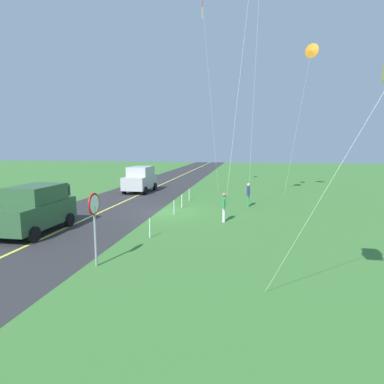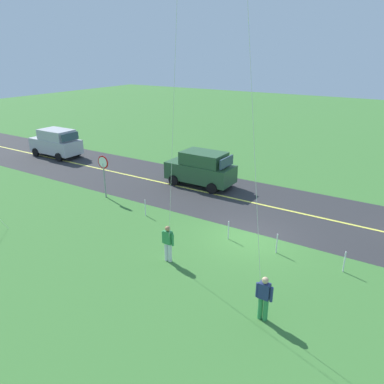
{
  "view_description": "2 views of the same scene",
  "coord_description": "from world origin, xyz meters",
  "px_view_note": "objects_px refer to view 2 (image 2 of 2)",
  "views": [
    {
      "loc": [
        19.55,
        4.99,
        4.14
      ],
      "look_at": [
        1.16,
        1.86,
        1.48
      ],
      "focal_mm": 30.77,
      "sensor_mm": 36.0,
      "label": 1
    },
    {
      "loc": [
        -6.17,
        14.73,
        8.27
      ],
      "look_at": [
        1.88,
        2.08,
        2.56
      ],
      "focal_mm": 35.07,
      "sensor_mm": 36.0,
      "label": 2
    }
  ],
  "objects_px": {
    "stop_sign": "(104,168)",
    "person_adult_companion": "(168,242)",
    "car_suv_foreground": "(201,168)",
    "person_adult_near": "(264,297)",
    "car_parked_east_far": "(56,143)"
  },
  "relations": [
    {
      "from": "person_adult_companion",
      "to": "stop_sign",
      "type": "bearing_deg",
      "value": -134.53
    },
    {
      "from": "stop_sign",
      "to": "person_adult_companion",
      "type": "distance_m",
      "value": 8.39
    },
    {
      "from": "car_parked_east_far",
      "to": "stop_sign",
      "type": "height_order",
      "value": "stop_sign"
    },
    {
      "from": "person_adult_near",
      "to": "car_parked_east_far",
      "type": "bearing_deg",
      "value": 118.97
    },
    {
      "from": "car_suv_foreground",
      "to": "stop_sign",
      "type": "xyz_separation_m",
      "value": [
        3.71,
        4.87,
        0.65
      ]
    },
    {
      "from": "stop_sign",
      "to": "person_adult_near",
      "type": "relative_size",
      "value": 1.6
    },
    {
      "from": "car_suv_foreground",
      "to": "person_adult_companion",
      "type": "distance_m",
      "value": 9.47
    },
    {
      "from": "car_suv_foreground",
      "to": "stop_sign",
      "type": "distance_m",
      "value": 6.15
    },
    {
      "from": "stop_sign",
      "to": "person_adult_companion",
      "type": "xyz_separation_m",
      "value": [
        -7.39,
        3.86,
        -0.94
      ]
    },
    {
      "from": "car_suv_foreground",
      "to": "person_adult_near",
      "type": "relative_size",
      "value": 2.75
    },
    {
      "from": "person_adult_companion",
      "to": "car_parked_east_far",
      "type": "bearing_deg",
      "value": -132.81
    },
    {
      "from": "person_adult_near",
      "to": "person_adult_companion",
      "type": "bearing_deg",
      "value": 127.35
    },
    {
      "from": "person_adult_near",
      "to": "car_suv_foreground",
      "type": "bearing_deg",
      "value": 92.67
    },
    {
      "from": "stop_sign",
      "to": "person_adult_near",
      "type": "xyz_separation_m",
      "value": [
        -12.11,
        5.15,
        -0.94
      ]
    },
    {
      "from": "car_suv_foreground",
      "to": "person_adult_near",
      "type": "xyz_separation_m",
      "value": [
        -8.4,
        10.02,
        -0.29
      ]
    }
  ]
}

